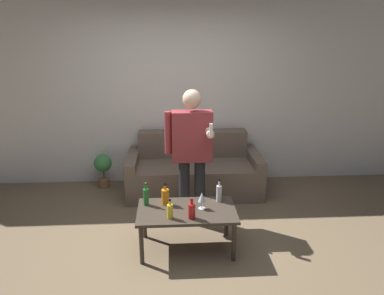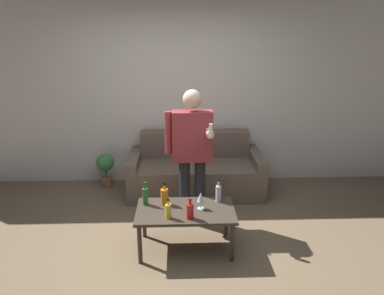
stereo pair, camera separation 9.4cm
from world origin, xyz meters
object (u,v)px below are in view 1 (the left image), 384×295
couch (194,171)px  person_standing_front (192,148)px  bottle_orange (165,196)px  coffee_table (187,214)px

couch → person_standing_front: (-0.08, -0.86, 0.62)m
couch → bottle_orange: couch is taller
couch → bottle_orange: 1.41m
bottle_orange → person_standing_front: 0.68m
coffee_table → person_standing_front: person_standing_front is taller
bottle_orange → person_standing_front: (0.30, 0.48, 0.37)m
couch → coffee_table: 1.48m
couch → person_standing_front: person_standing_front is taller
coffee_table → bottle_orange: bottle_orange is taller
couch → bottle_orange: (-0.38, -1.33, 0.25)m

